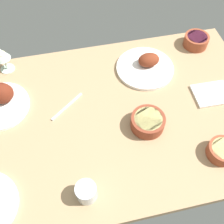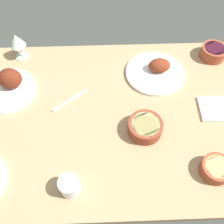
{
  "view_description": "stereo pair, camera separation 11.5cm",
  "coord_description": "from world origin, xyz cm",
  "px_view_note": "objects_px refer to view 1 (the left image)",
  "views": [
    {
      "loc": [
        13.74,
        62.65,
        101.52
      ],
      "look_at": [
        0.0,
        0.0,
        6.0
      ],
      "focal_mm": 42.09,
      "sensor_mm": 36.0,
      "label": 1
    },
    {
      "loc": [
        2.34,
        64.1,
        101.52
      ],
      "look_at": [
        0.0,
        0.0,
        6.0
      ],
      "focal_mm": 42.09,
      "sensor_mm": 36.0,
      "label": 2
    }
  ],
  "objects_px": {
    "folded_napkin": "(212,94)",
    "bowl_pasta": "(222,151)",
    "fork_loose": "(67,106)",
    "bowl_potatoes": "(148,122)",
    "plate_near_viewer": "(146,66)",
    "wine_glass": "(1,55)",
    "bowl_onions": "(196,40)",
    "plate_far_side": "(0,100)",
    "water_tumbler": "(86,192)"
  },
  "relations": [
    {
      "from": "bowl_potatoes",
      "to": "fork_loose",
      "type": "distance_m",
      "value": 0.37
    },
    {
      "from": "folded_napkin",
      "to": "fork_loose",
      "type": "distance_m",
      "value": 0.67
    },
    {
      "from": "plate_near_viewer",
      "to": "wine_glass",
      "type": "relative_size",
      "value": 2.04
    },
    {
      "from": "plate_far_side",
      "to": "wine_glass",
      "type": "bearing_deg",
      "value": -96.05
    },
    {
      "from": "plate_far_side",
      "to": "water_tumbler",
      "type": "distance_m",
      "value": 0.58
    },
    {
      "from": "plate_far_side",
      "to": "wine_glass",
      "type": "relative_size",
      "value": 1.91
    },
    {
      "from": "bowl_onions",
      "to": "folded_napkin",
      "type": "height_order",
      "value": "bowl_onions"
    },
    {
      "from": "plate_near_viewer",
      "to": "fork_loose",
      "type": "xyz_separation_m",
      "value": [
        0.41,
        0.15,
        -0.01
      ]
    },
    {
      "from": "folded_napkin",
      "to": "plate_far_side",
      "type": "bearing_deg",
      "value": -9.01
    },
    {
      "from": "bowl_potatoes",
      "to": "bowl_onions",
      "type": "bearing_deg",
      "value": -132.57
    },
    {
      "from": "bowl_pasta",
      "to": "water_tumbler",
      "type": "height_order",
      "value": "water_tumbler"
    },
    {
      "from": "bowl_potatoes",
      "to": "folded_napkin",
      "type": "bearing_deg",
      "value": -164.1
    },
    {
      "from": "bowl_pasta",
      "to": "bowl_potatoes",
      "type": "height_order",
      "value": "bowl_potatoes"
    },
    {
      "from": "plate_far_side",
      "to": "bowl_pasta",
      "type": "relative_size",
      "value": 2.27
    },
    {
      "from": "bowl_onions",
      "to": "bowl_pasta",
      "type": "bearing_deg",
      "value": 76.81
    },
    {
      "from": "folded_napkin",
      "to": "fork_loose",
      "type": "height_order",
      "value": "folded_napkin"
    },
    {
      "from": "plate_near_viewer",
      "to": "plate_far_side",
      "type": "bearing_deg",
      "value": 6.14
    },
    {
      "from": "bowl_pasta",
      "to": "fork_loose",
      "type": "height_order",
      "value": "bowl_pasta"
    },
    {
      "from": "wine_glass",
      "to": "fork_loose",
      "type": "bearing_deg",
      "value": 131.77
    },
    {
      "from": "bowl_pasta",
      "to": "bowl_potatoes",
      "type": "distance_m",
      "value": 0.32
    },
    {
      "from": "plate_far_side",
      "to": "bowl_potatoes",
      "type": "xyz_separation_m",
      "value": [
        -0.61,
        0.25,
        -0.0
      ]
    },
    {
      "from": "water_tumbler",
      "to": "folded_napkin",
      "type": "relative_size",
      "value": 0.46
    },
    {
      "from": "wine_glass",
      "to": "fork_loose",
      "type": "relative_size",
      "value": 0.74
    },
    {
      "from": "bowl_pasta",
      "to": "water_tumbler",
      "type": "xyz_separation_m",
      "value": [
        0.55,
        0.05,
        0.01
      ]
    },
    {
      "from": "plate_near_viewer",
      "to": "folded_napkin",
      "type": "relative_size",
      "value": 1.7
    },
    {
      "from": "bowl_potatoes",
      "to": "bowl_pasta",
      "type": "bearing_deg",
      "value": 142.8
    },
    {
      "from": "plate_far_side",
      "to": "bowl_potatoes",
      "type": "height_order",
      "value": "plate_far_side"
    },
    {
      "from": "plate_far_side",
      "to": "fork_loose",
      "type": "relative_size",
      "value": 1.42
    },
    {
      "from": "plate_far_side",
      "to": "bowl_potatoes",
      "type": "bearing_deg",
      "value": 157.83
    },
    {
      "from": "plate_far_side",
      "to": "fork_loose",
      "type": "height_order",
      "value": "plate_far_side"
    },
    {
      "from": "bowl_onions",
      "to": "water_tumbler",
      "type": "distance_m",
      "value": 0.97
    },
    {
      "from": "wine_glass",
      "to": "folded_napkin",
      "type": "distance_m",
      "value": 1.01
    },
    {
      "from": "folded_napkin",
      "to": "bowl_pasta",
      "type": "bearing_deg",
      "value": 72.22
    },
    {
      "from": "water_tumbler",
      "to": "fork_loose",
      "type": "bearing_deg",
      "value": -86.77
    },
    {
      "from": "water_tumbler",
      "to": "fork_loose",
      "type": "distance_m",
      "value": 0.41
    },
    {
      "from": "plate_far_side",
      "to": "plate_near_viewer",
      "type": "distance_m",
      "value": 0.71
    },
    {
      "from": "plate_far_side",
      "to": "folded_napkin",
      "type": "height_order",
      "value": "plate_far_side"
    },
    {
      "from": "plate_near_viewer",
      "to": "bowl_potatoes",
      "type": "relative_size",
      "value": 1.97
    },
    {
      "from": "wine_glass",
      "to": "bowl_potatoes",
      "type": "bearing_deg",
      "value": 141.5
    },
    {
      "from": "bowl_potatoes",
      "to": "water_tumbler",
      "type": "relative_size",
      "value": 1.88
    },
    {
      "from": "bowl_pasta",
      "to": "bowl_potatoes",
      "type": "xyz_separation_m",
      "value": [
        0.25,
        -0.19,
        0.0
      ]
    },
    {
      "from": "bowl_pasta",
      "to": "bowl_onions",
      "type": "relative_size",
      "value": 0.92
    },
    {
      "from": "fork_loose",
      "to": "folded_napkin",
      "type": "bearing_deg",
      "value": 135.53
    },
    {
      "from": "wine_glass",
      "to": "bowl_onions",
      "type": "bearing_deg",
      "value": 177.89
    },
    {
      "from": "plate_near_viewer",
      "to": "wine_glass",
      "type": "bearing_deg",
      "value": -11.93
    },
    {
      "from": "wine_glass",
      "to": "water_tumbler",
      "type": "height_order",
      "value": "wine_glass"
    },
    {
      "from": "bowl_pasta",
      "to": "fork_loose",
      "type": "xyz_separation_m",
      "value": [
        0.58,
        -0.36,
        -0.02
      ]
    },
    {
      "from": "wine_glass",
      "to": "plate_near_viewer",
      "type": "bearing_deg",
      "value": 168.07
    },
    {
      "from": "bowl_potatoes",
      "to": "fork_loose",
      "type": "height_order",
      "value": "bowl_potatoes"
    },
    {
      "from": "wine_glass",
      "to": "folded_napkin",
      "type": "bearing_deg",
      "value": 158.33
    }
  ]
}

